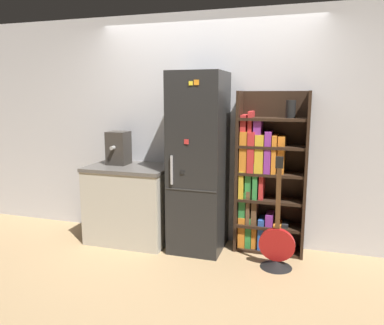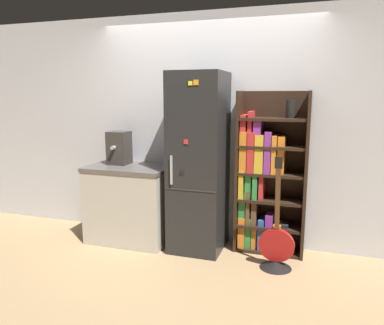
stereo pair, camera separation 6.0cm
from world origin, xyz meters
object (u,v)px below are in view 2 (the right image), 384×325
(bookshelf, at_px, (265,180))
(guitar, at_px, (276,252))
(refrigerator, at_px, (199,163))
(espresso_machine, at_px, (119,148))

(bookshelf, relative_size, guitar, 1.52)
(refrigerator, height_order, espresso_machine, refrigerator)
(guitar, bearing_deg, bookshelf, 113.77)
(refrigerator, distance_m, bookshelf, 0.73)
(refrigerator, height_order, guitar, refrigerator)
(bookshelf, distance_m, espresso_machine, 1.71)
(refrigerator, bearing_deg, bookshelf, 13.66)
(bookshelf, bearing_deg, refrigerator, -166.34)
(bookshelf, distance_m, guitar, 0.78)
(bookshelf, height_order, guitar, bookshelf)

